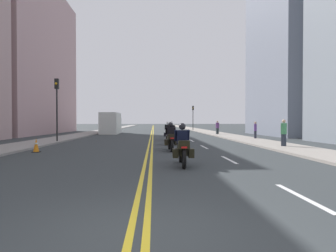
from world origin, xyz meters
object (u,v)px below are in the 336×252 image
object	(u,v)px
motorcycle_3	(168,132)
parked_truck	(111,124)
motorcycle_0	(182,148)
traffic_light_near	(57,99)
traffic_cone_0	(36,145)
pedestrian_1	(284,133)
motorcycle_2	(171,135)
pedestrian_0	(255,130)
pedestrian_2	(217,128)
traffic_light_far	(193,113)
motorcycle_1	(171,139)

from	to	relation	value
motorcycle_3	parked_truck	world-z (taller)	parked_truck
motorcycle_0	traffic_light_near	bearing A→B (deg)	126.83
traffic_cone_0	traffic_light_near	size ratio (longest dim) A/B	0.15
pedestrian_1	parked_truck	xyz separation A→B (m)	(-13.87, 21.28, 0.35)
motorcycle_2	motorcycle_3	size ratio (longest dim) A/B	1.02
pedestrian_1	parked_truck	bearing A→B (deg)	84.28
pedestrian_0	pedestrian_1	world-z (taller)	pedestrian_1
pedestrian_2	traffic_light_far	bearing A→B (deg)	80.61
motorcycle_3	traffic_light_near	world-z (taller)	traffic_light_near
motorcycle_0	motorcycle_2	world-z (taller)	motorcycle_2
motorcycle_2	motorcycle_1	bearing A→B (deg)	-93.99
motorcycle_1	pedestrian_0	bearing A→B (deg)	46.79
pedestrian_0	pedestrian_1	size ratio (longest dim) A/B	0.93
motorcycle_0	pedestrian_0	size ratio (longest dim) A/B	1.34
traffic_light_near	pedestrian_2	bearing A→B (deg)	36.94
traffic_cone_0	traffic_light_far	distance (m)	38.05
pedestrian_2	traffic_light_near	bearing A→B (deg)	-154.54
parked_truck	motorcycle_2	bearing A→B (deg)	-69.48
pedestrian_0	pedestrian_2	xyz separation A→B (m)	(-1.49, 8.75, 0.05)
pedestrian_2	parked_truck	world-z (taller)	parked_truck
motorcycle_2	pedestrian_2	world-z (taller)	pedestrian_2
motorcycle_1	parked_truck	world-z (taller)	parked_truck
motorcycle_3	traffic_light_far	xyz separation A→B (m)	(5.86, 26.19, 2.42)
motorcycle_1	parked_truck	size ratio (longest dim) A/B	0.34
pedestrian_0	pedestrian_2	distance (m)	8.88
motorcycle_0	motorcycle_3	world-z (taller)	motorcycle_3
traffic_light_near	pedestrian_0	bearing A→B (deg)	9.31
pedestrian_1	motorcycle_3	bearing A→B (deg)	93.35
motorcycle_1	traffic_cone_0	distance (m)	7.29
motorcycle_2	traffic_cone_0	distance (m)	8.70
motorcycle_3	traffic_light_far	distance (m)	26.95
motorcycle_3	traffic_light_near	bearing A→B (deg)	-164.46
motorcycle_2	pedestrian_0	distance (m)	9.66
traffic_light_far	parked_truck	world-z (taller)	traffic_light_far
motorcycle_1	pedestrian_1	xyz separation A→B (m)	(7.15, 1.30, 0.27)
traffic_light_near	traffic_light_far	xyz separation A→B (m)	(14.68, 28.51, -0.32)
motorcycle_0	traffic_cone_0	size ratio (longest dim) A/B	2.93
motorcycle_1	pedestrian_1	size ratio (longest dim) A/B	1.25
traffic_light_far	motorcycle_3	bearing A→B (deg)	-102.62
traffic_light_far	parked_truck	size ratio (longest dim) A/B	0.69
traffic_light_near	pedestrian_2	distance (m)	19.31
motorcycle_2	pedestrian_1	distance (m)	7.36
traffic_light_near	pedestrian_1	size ratio (longest dim) A/B	2.81
motorcycle_0	motorcycle_1	size ratio (longest dim) A/B	0.99
pedestrian_0	motorcycle_1	bearing A→B (deg)	153.92
motorcycle_2	traffic_light_near	xyz separation A→B (m)	(-8.79, 2.65, 2.75)
motorcycle_3	pedestrian_0	world-z (taller)	same
traffic_light_far	pedestrian_1	world-z (taller)	traffic_light_far
motorcycle_0	pedestrian_2	distance (m)	24.42
traffic_cone_0	pedestrian_0	bearing A→B (deg)	32.09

